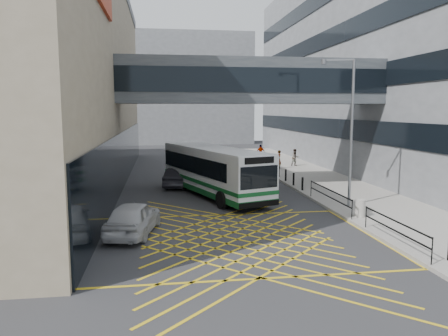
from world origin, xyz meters
name	(u,v)px	position (x,y,z in m)	size (l,w,h in m)	color
ground	(237,239)	(0.00, 0.00, 0.00)	(120.00, 120.00, 0.00)	#333335
building_right	(428,66)	(23.98, 24.00, 10.00)	(24.09, 44.00, 20.00)	gray
building_far	(167,90)	(-2.00, 60.00, 9.00)	(28.00, 16.00, 18.00)	gray
skybridge	(250,82)	(3.00, 12.00, 7.50)	(20.00, 4.10, 3.00)	#42474C
pavement	(315,179)	(9.00, 15.00, 0.08)	(6.00, 54.00, 0.16)	#9C978E
box_junction	(237,239)	(0.00, 0.00, 0.00)	(12.00, 9.00, 0.01)	gold
bus	(213,170)	(0.12, 9.94, 1.70)	(6.15, 11.50, 3.16)	silver
car_white	(133,218)	(-4.50, 1.45, 0.77)	(1.99, 4.86, 1.55)	silver
car_dark	(179,177)	(-1.94, 13.51, 0.70)	(1.74, 4.44, 1.39)	black
car_silver	(201,176)	(-0.35, 13.43, 0.74)	(2.00, 4.73, 1.47)	#93959B
street_lamp	(348,123)	(7.17, 5.08, 4.83)	(1.82, 0.82, 8.19)	slate
litter_bin	(360,208)	(6.79, 2.47, 0.61)	(0.51, 0.51, 0.89)	#ADA89E
kerb_railings	(354,206)	(6.15, 1.78, 0.88)	(0.05, 12.54, 1.00)	black
bollards	(282,173)	(6.25, 15.00, 0.61)	(0.14, 10.14, 0.90)	black
pedestrian_a	(279,159)	(7.61, 21.00, 1.01)	(0.68, 0.48, 1.70)	gray
pedestrian_b	(295,158)	(9.71, 22.67, 0.98)	(0.80, 0.46, 1.63)	gray
pedestrian_c	(261,152)	(7.50, 27.90, 1.00)	(0.99, 0.48, 1.68)	gray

